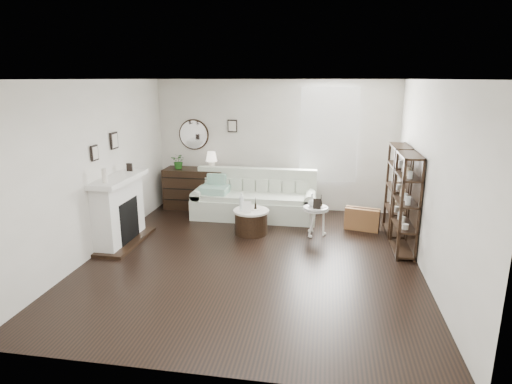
% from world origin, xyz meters
% --- Properties ---
extents(room, '(5.50, 5.50, 5.50)m').
position_xyz_m(room, '(0.73, 2.70, 1.60)').
color(room, black).
rests_on(room, ground).
extents(fireplace, '(0.50, 1.40, 1.84)m').
position_xyz_m(fireplace, '(-2.32, 0.30, 0.54)').
color(fireplace, white).
rests_on(fireplace, ground).
extents(shelf_unit_far, '(0.30, 0.80, 1.60)m').
position_xyz_m(shelf_unit_far, '(2.33, 1.55, 0.80)').
color(shelf_unit_far, black).
rests_on(shelf_unit_far, ground).
extents(shelf_unit_near, '(0.30, 0.80, 1.60)m').
position_xyz_m(shelf_unit_near, '(2.33, 0.65, 0.80)').
color(shelf_unit_near, black).
rests_on(shelf_unit_near, ground).
extents(sofa, '(2.44, 0.84, 0.95)m').
position_xyz_m(sofa, '(-0.32, 2.08, 0.31)').
color(sofa, '#ABB39F').
rests_on(sofa, ground).
extents(quilt, '(0.57, 0.47, 0.14)m').
position_xyz_m(quilt, '(-1.12, 1.95, 0.56)').
color(quilt, '#289464').
rests_on(quilt, sofa).
extents(suitcase, '(0.65, 0.34, 0.41)m').
position_xyz_m(suitcase, '(1.77, 1.61, 0.21)').
color(suitcase, brown).
rests_on(suitcase, ground).
extents(dresser, '(1.29, 0.55, 0.86)m').
position_xyz_m(dresser, '(-1.68, 2.47, 0.43)').
color(dresser, black).
rests_on(dresser, ground).
extents(table_lamp, '(0.26, 0.26, 0.38)m').
position_xyz_m(table_lamp, '(-1.30, 2.47, 1.05)').
color(table_lamp, beige).
rests_on(table_lamp, dresser).
extents(potted_plant, '(0.33, 0.30, 0.33)m').
position_xyz_m(potted_plant, '(-2.00, 2.42, 1.02)').
color(potted_plant, '#1E5317').
rests_on(potted_plant, dresser).
extents(drum_table, '(0.64, 0.64, 0.44)m').
position_xyz_m(drum_table, '(-0.22, 1.09, 0.22)').
color(drum_table, black).
rests_on(drum_table, ground).
extents(pedestal_table, '(0.44, 0.44, 0.53)m').
position_xyz_m(pedestal_table, '(0.92, 1.18, 0.48)').
color(pedestal_table, silver).
rests_on(pedestal_table, ground).
extents(eiffel_drum, '(0.13, 0.13, 0.19)m').
position_xyz_m(eiffel_drum, '(-0.15, 1.13, 0.54)').
color(eiffel_drum, black).
rests_on(eiffel_drum, drum_table).
extents(bottle_drum, '(0.07, 0.07, 0.32)m').
position_xyz_m(bottle_drum, '(-0.38, 1.02, 0.60)').
color(bottle_drum, silver).
rests_on(bottle_drum, drum_table).
extents(card_frame_drum, '(0.16, 0.08, 0.20)m').
position_xyz_m(card_frame_drum, '(-0.26, 0.93, 0.54)').
color(card_frame_drum, white).
rests_on(card_frame_drum, drum_table).
extents(eiffel_ped, '(0.12, 0.12, 0.20)m').
position_xyz_m(eiffel_ped, '(1.01, 1.21, 0.63)').
color(eiffel_ped, black).
rests_on(eiffel_ped, pedestal_table).
extents(flask_ped, '(0.13, 0.13, 0.24)m').
position_xyz_m(flask_ped, '(0.85, 1.20, 0.65)').
color(flask_ped, silver).
rests_on(flask_ped, pedestal_table).
extents(card_frame_ped, '(0.14, 0.06, 0.18)m').
position_xyz_m(card_frame_ped, '(0.94, 1.07, 0.62)').
color(card_frame_ped, black).
rests_on(card_frame_ped, pedestal_table).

